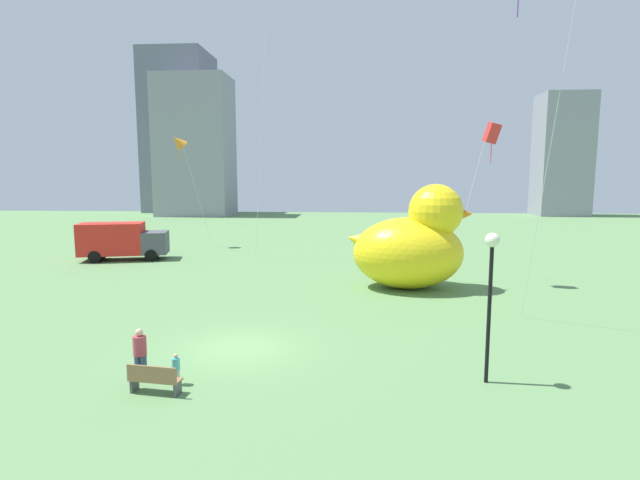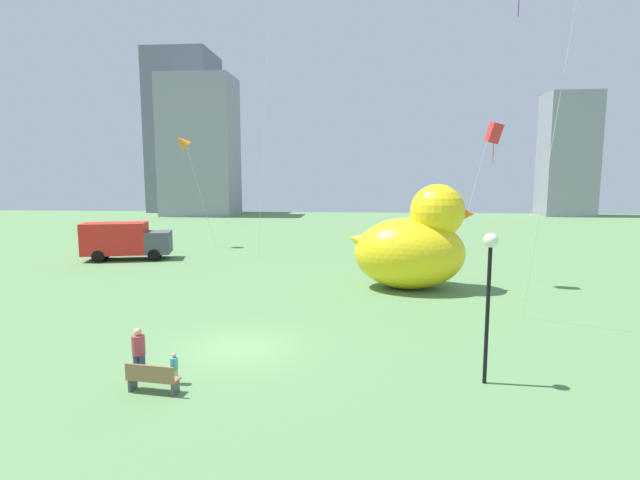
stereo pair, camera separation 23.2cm
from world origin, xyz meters
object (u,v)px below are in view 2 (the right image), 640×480
at_px(person_child, 174,367).
at_px(kite_orange, 182,142).
at_px(park_bench, 152,378).
at_px(lamppost, 489,273).
at_px(giant_inflatable_duck, 414,244).
at_px(kite_red, 494,134).
at_px(box_truck, 125,241).
at_px(person_adult, 139,351).

distance_m(person_child, kite_orange, 31.54).
bearing_deg(park_bench, lamppost, 8.89).
height_order(park_bench, lamppost, lamppost).
bearing_deg(giant_inflatable_duck, kite_red, 13.92).
bearing_deg(park_bench, box_truck, 118.24).
distance_m(giant_inflatable_duck, box_truck, 22.45).
bearing_deg(box_truck, kite_orange, 73.19).
xyz_separation_m(box_truck, kite_red, (25.38, -6.83, 7.26)).
bearing_deg(lamppost, person_child, -174.89).
height_order(person_child, giant_inflatable_duck, giant_inflatable_duck).
bearing_deg(person_child, kite_orange, 109.71).
distance_m(park_bench, kite_red, 22.03).
relative_size(box_truck, kite_orange, 0.66).
xyz_separation_m(person_child, kite_orange, (-10.21, 28.49, 8.87)).
bearing_deg(kite_orange, person_child, -70.29).
relative_size(person_adult, lamppost, 0.36).
relative_size(park_bench, person_adult, 0.96).
bearing_deg(giant_inflatable_duck, park_bench, -122.37).
xyz_separation_m(person_child, giant_inflatable_duck, (8.66, 13.58, 1.98)).
xyz_separation_m(park_bench, person_child, (0.40, 0.70, 0.07)).
bearing_deg(kite_red, park_bench, -131.20).
bearing_deg(box_truck, park_bench, -61.76).
xyz_separation_m(lamppost, kite_orange, (-19.68, 27.65, 5.95)).
distance_m(lamppost, kite_red, 15.22).
height_order(person_child, kite_orange, kite_orange).
distance_m(park_bench, person_child, 0.80).
bearing_deg(person_adult, box_truck, 117.57).
xyz_separation_m(person_adult, lamppost, (10.69, 0.60, 2.55)).
xyz_separation_m(park_bench, lamppost, (9.87, 1.54, 2.99)).
height_order(park_bench, person_adult, person_adult).
bearing_deg(person_adult, person_child, -11.34).
relative_size(person_child, kite_red, 0.10).
bearing_deg(giant_inflatable_duck, person_adult, -126.52).
relative_size(person_child, giant_inflatable_duck, 0.14).
bearing_deg(giant_inflatable_duck, person_child, -122.50).
relative_size(person_child, kite_orange, 0.10).
bearing_deg(person_child, lamppost, 5.11).
relative_size(person_adult, box_truck, 0.25).
height_order(park_bench, box_truck, box_truck).
bearing_deg(kite_orange, giant_inflatable_duck, -38.32).
height_order(giant_inflatable_duck, lamppost, giant_inflatable_duck).
height_order(person_adult, box_truck, box_truck).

